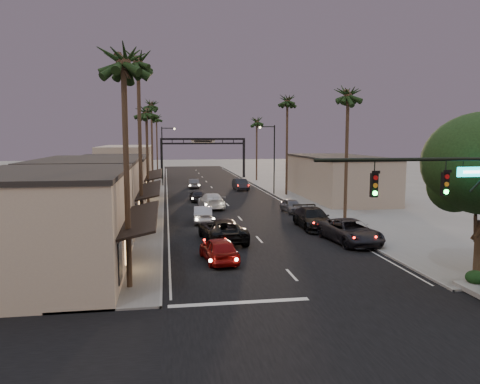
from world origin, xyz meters
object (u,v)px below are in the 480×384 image
object	(u,v)px
palm_far	(156,116)
curbside_black	(313,218)
oncoming_silver	(203,214)
oncoming_red	(219,249)
palm_ld	(151,102)
palm_rb	(287,98)
curbside_near	(350,231)
palm_ra	(348,90)
oncoming_pickup	(222,230)
arch	(203,148)
traffic_signal	(459,195)
palm_la	(123,53)
palm_lb	(138,57)
palm_lc	(146,108)
streetlight_right	(272,154)
palm_rc	(257,119)
streetlight_left	(164,151)

from	to	relation	value
palm_far	curbside_black	world-z (taller)	palm_far
oncoming_silver	oncoming_red	bearing A→B (deg)	93.79
palm_ld	palm_rb	bearing A→B (deg)	-32.60
curbside_near	palm_ra	bearing A→B (deg)	64.70
oncoming_pickup	arch	bearing A→B (deg)	-98.33
arch	palm_ra	world-z (taller)	palm_ra
traffic_signal	palm_la	distance (m)	16.42
arch	palm_lb	distance (m)	49.39
palm_lc	oncoming_silver	size ratio (longest dim) A/B	2.74
palm_ra	palm_rb	distance (m)	20.02
palm_lb	palm_ld	distance (m)	33.01
streetlight_right	oncoming_pickup	size ratio (longest dim) A/B	1.49
palm_lc	palm_ld	size ratio (longest dim) A/B	0.86
palm_lc	curbside_black	xyz separation A→B (m)	(13.82, -13.57, -9.63)
palm_ld	oncoming_silver	distance (m)	31.05
oncoming_red	oncoming_pickup	size ratio (longest dim) A/B	0.73
streetlight_right	palm_lc	bearing A→B (deg)	-149.89
palm_ld	oncoming_pickup	distance (m)	38.34
palm_rc	curbside_near	world-z (taller)	palm_rc
palm_lb	palm_ra	size ratio (longest dim) A/B	1.15
traffic_signal	oncoming_silver	bearing A→B (deg)	112.12
palm_rb	palm_rc	bearing A→B (deg)	90.00
traffic_signal	streetlight_right	distance (m)	41.02
arch	curbside_near	distance (m)	53.64
palm_la	palm_rb	size ratio (longest dim) A/B	0.93
palm_rc	curbside_near	size ratio (longest dim) A/B	2.03
streetlight_left	palm_lc	size ratio (longest dim) A/B	0.74
palm_la	oncoming_pickup	size ratio (longest dim) A/B	2.18
streetlight_left	oncoming_pickup	bearing A→B (deg)	-83.92
palm_la	palm_ld	xyz separation A→B (m)	(-0.00, 46.00, 0.97)
traffic_signal	palm_rc	xyz separation A→B (m)	(2.91, 60.00, 5.39)
palm_rc	oncoming_red	bearing A→B (deg)	-103.59
palm_ra	palm_rc	bearing A→B (deg)	90.00
streetlight_left	palm_far	bearing A→B (deg)	93.95
palm_lb	arch	bearing A→B (deg)	79.84
streetlight_right	palm_la	bearing A→B (deg)	-113.32
palm_rc	palm_lc	bearing A→B (deg)	-121.56
palm_la	oncoming_silver	bearing A→B (deg)	74.00
palm_lc	curbside_near	distance (m)	25.99
palm_ra	curbside_near	distance (m)	12.97
palm_ld	palm_far	size ratio (longest dim) A/B	1.08
palm_rb	curbside_near	distance (m)	29.54
streetlight_right	oncoming_silver	xyz separation A→B (m)	(-10.45, -18.32, -4.59)
arch	palm_ld	world-z (taller)	palm_ld
palm_ra	oncoming_red	world-z (taller)	palm_ra
palm_ra	palm_rc	world-z (taller)	palm_ra
palm_lb	oncoming_silver	size ratio (longest dim) A/B	3.41
traffic_signal	oncoming_red	distance (m)	13.93
palm_lb	curbside_near	world-z (taller)	palm_lb
palm_ld	oncoming_red	xyz separation A→B (m)	(4.98, -41.58, -11.66)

